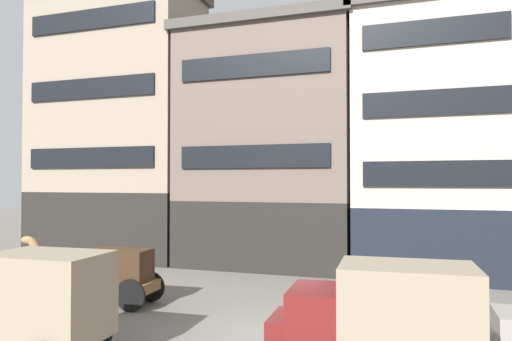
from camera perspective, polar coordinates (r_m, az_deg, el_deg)
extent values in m
plane|color=slate|center=(14.43, 3.03, -19.00)|extent=(120.00, 120.00, 0.00)
cube|color=black|center=(29.34, -16.25, -6.15)|extent=(9.40, 5.03, 3.79)
cube|color=gray|center=(29.67, -16.16, 8.53)|extent=(9.40, 5.03, 11.31)
cube|color=black|center=(27.19, -19.31, 1.46)|extent=(7.90, 0.12, 1.10)
cube|color=black|center=(27.63, -19.25, 9.29)|extent=(7.90, 0.12, 1.10)
cube|color=black|center=(28.56, -19.19, 16.74)|extent=(7.90, 0.12, 1.10)
cube|color=black|center=(25.24, 1.50, -7.43)|extent=(8.91, 5.03, 3.40)
cube|color=#66564C|center=(25.32, 1.49, 6.34)|extent=(8.91, 5.03, 8.73)
cube|color=#47423D|center=(26.34, 1.48, 16.34)|extent=(9.41, 5.53, 0.50)
cube|color=black|center=(22.68, -0.43, 1.70)|extent=(7.49, 0.12, 1.10)
cube|color=black|center=(23.33, -0.43, 12.46)|extent=(7.49, 0.12, 1.10)
cube|color=black|center=(24.15, 20.46, -7.86)|extent=(7.06, 5.03, 3.20)
cube|color=#B7AD9E|center=(24.22, 20.34, 6.70)|extent=(7.06, 5.03, 9.06)
cube|color=#47423D|center=(25.33, 20.25, 17.47)|extent=(7.56, 5.53, 0.50)
cube|color=black|center=(21.42, 20.61, -0.36)|extent=(5.93, 0.12, 1.10)
cube|color=black|center=(21.68, 20.54, 7.64)|extent=(5.93, 0.12, 1.10)
cube|color=black|center=(22.34, 20.48, 15.31)|extent=(5.93, 0.12, 1.10)
cube|color=brown|center=(18.03, -16.20, -13.06)|extent=(2.77, 1.44, 0.36)
cube|color=#3D2819|center=(17.90, -16.18, -10.77)|extent=(2.35, 1.23, 1.10)
cube|color=brown|center=(18.56, -19.26, -11.19)|extent=(0.45, 1.06, 0.50)
cylinder|color=black|center=(17.97, -19.94, -13.56)|extent=(1.10, 0.14, 1.10)
cylinder|color=black|center=(19.12, -17.40, -12.83)|extent=(1.10, 0.14, 1.10)
cylinder|color=black|center=(17.02, -14.84, -14.30)|extent=(1.10, 0.14, 1.10)
cylinder|color=black|center=(18.23, -12.52, -13.44)|extent=(1.10, 0.14, 1.10)
ellipsoid|color=#937047|center=(19.70, -23.24, -10.38)|extent=(1.73, 0.69, 0.70)
cylinder|color=#937047|center=(20.07, -24.85, -8.46)|extent=(0.68, 0.35, 0.76)
ellipsoid|color=#937047|center=(20.30, -25.70, -7.52)|extent=(0.57, 0.27, 0.30)
cylinder|color=#937047|center=(19.24, -21.33, -11.07)|extent=(0.27, 0.11, 0.65)
cylinder|color=black|center=(20.05, -24.84, -12.45)|extent=(0.14, 0.14, 0.95)
cylinder|color=black|center=(20.32, -24.17, -12.30)|extent=(0.14, 0.14, 0.95)
cylinder|color=black|center=(19.37, -22.30, -12.87)|extent=(0.14, 0.14, 0.95)
cylinder|color=black|center=(19.65, -21.64, -12.71)|extent=(0.14, 0.14, 0.95)
cube|color=maroon|center=(11.12, 7.98, -17.57)|extent=(1.49, 1.77, 1.50)
cube|color=maroon|center=(11.31, 4.27, -18.87)|extent=(0.98, 1.49, 0.80)
cube|color=gray|center=(10.95, 17.74, -16.14)|extent=(2.90, 2.05, 2.10)
cube|color=silver|center=(11.12, 5.58, -16.24)|extent=(0.27, 1.37, 0.64)
cube|color=gray|center=(13.13, -23.75, -13.58)|extent=(2.89, 2.04, 2.10)
cylinder|color=black|center=(15.55, -28.12, -15.94)|extent=(0.85, 0.26, 0.84)
cylinder|color=black|center=(13.72, -18.59, -18.04)|extent=(0.85, 0.26, 0.84)
cylinder|color=maroon|center=(20.03, 19.95, -12.86)|extent=(0.24, 0.24, 0.70)
sphere|color=maroon|center=(19.96, 19.94, -11.82)|extent=(0.22, 0.22, 0.22)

